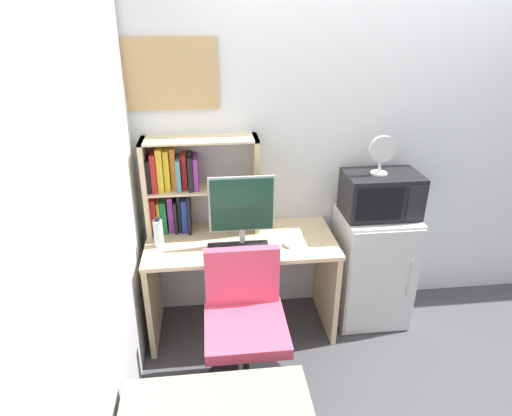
{
  "coord_description": "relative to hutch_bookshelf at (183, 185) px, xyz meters",
  "views": [
    {
      "loc": [
        -1.09,
        -2.89,
        2.19
      ],
      "look_at": [
        -0.81,
        -0.33,
        0.99
      ],
      "focal_mm": 30.57,
      "sensor_mm": 36.0,
      "label": 1
    }
  ],
  "objects": [
    {
      "name": "mini_fridge",
      "position": [
        1.35,
        -0.15,
        -0.66
      ],
      "size": [
        0.51,
        0.49,
        0.86
      ],
      "color": "silver",
      "rests_on": "ground_plane"
    },
    {
      "name": "desk",
      "position": [
        0.37,
        -0.2,
        -0.57
      ],
      "size": [
        1.29,
        0.59,
        0.74
      ],
      "color": "beige",
      "rests_on": "ground_plane"
    },
    {
      "name": "computer_mouse",
      "position": [
        0.67,
        -0.31,
        -0.33
      ],
      "size": [
        0.05,
        0.09,
        0.03
      ],
      "primitive_type": "ellipsoid",
      "color": "silver",
      "rests_on": "desk"
    },
    {
      "name": "water_bottle",
      "position": [
        -0.17,
        -0.22,
        -0.25
      ],
      "size": [
        0.06,
        0.06,
        0.21
      ],
      "color": "silver",
      "rests_on": "desk"
    },
    {
      "name": "microwave",
      "position": [
        1.35,
        -0.15,
        -0.07
      ],
      "size": [
        0.51,
        0.33,
        0.3
      ],
      "color": "black",
      "rests_on": "mini_fridge"
    },
    {
      "name": "keyboard",
      "position": [
        0.35,
        -0.31,
        -0.34
      ],
      "size": [
        0.4,
        0.14,
        0.02
      ],
      "primitive_type": "cube",
      "color": "black",
      "rests_on": "desk"
    },
    {
      "name": "wall_corkboard",
      "position": [
        -0.12,
        0.09,
        0.71
      ],
      "size": [
        0.77,
        0.02,
        0.44
      ],
      "primitive_type": "cube",
      "color": "tan"
    },
    {
      "name": "monitor",
      "position": [
        0.38,
        -0.26,
        -0.08
      ],
      "size": [
        0.43,
        0.17,
        0.49
      ],
      "color": "#B7B7BC",
      "rests_on": "desk"
    },
    {
      "name": "wall_back",
      "position": [
        1.68,
        0.12,
        0.21
      ],
      "size": [
        6.4,
        0.04,
        2.6
      ],
      "primitive_type": "cube",
      "color": "silver",
      "rests_on": "ground_plane"
    },
    {
      "name": "desk_chair",
      "position": [
        0.35,
        -0.73,
        -0.69
      ],
      "size": [
        0.55,
        0.55,
        0.89
      ],
      "color": "black",
      "rests_on": "ground_plane"
    },
    {
      "name": "desk_fan",
      "position": [
        1.31,
        -0.15,
        0.23
      ],
      "size": [
        0.18,
        0.11,
        0.27
      ],
      "color": "silver",
      "rests_on": "microwave"
    },
    {
      "name": "hutch_bookshelf",
      "position": [
        0.0,
        0.0,
        0.0
      ],
      "size": [
        0.77,
        0.22,
        0.67
      ],
      "color": "beige",
      "rests_on": "desk"
    },
    {
      "name": "wall_left",
      "position": [
        -0.34,
        -1.5,
        0.21
      ],
      "size": [
        0.04,
        4.4,
        2.6
      ],
      "primitive_type": "cube",
      "color": "silver",
      "rests_on": "ground_plane"
    }
  ]
}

